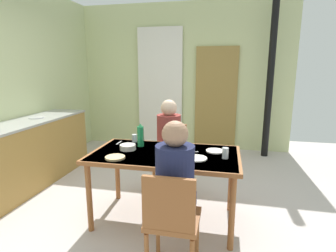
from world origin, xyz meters
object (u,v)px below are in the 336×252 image
object	(u,v)px
chair_near_diner	(172,218)
serving_bowl_center	(128,147)
water_bottle_green_near	(169,141)
chair_far_diner	(171,153)
water_bottle_green_far	(140,136)
person_far_diner	(169,135)
dining_table	(165,160)
person_near_diner	(175,176)
kitchen_counter	(23,155)

from	to	relation	value
chair_near_diner	serving_bowl_center	size ratio (longest dim) A/B	5.12
water_bottle_green_near	chair_far_diner	bearing A→B (deg)	100.40
water_bottle_green_far	chair_far_diner	bearing A→B (deg)	69.65
chair_near_diner	person_far_diner	world-z (taller)	person_far_diner
dining_table	person_near_diner	bearing A→B (deg)	-70.29
kitchen_counter	dining_table	world-z (taller)	kitchen_counter
kitchen_counter	dining_table	xyz separation A→B (m)	(2.05, -0.39, 0.23)
person_near_diner	serving_bowl_center	world-z (taller)	person_near_diner
person_far_diner	water_bottle_green_near	bearing A→B (deg)	102.56
dining_table	chair_far_diner	world-z (taller)	chair_far_diner
dining_table	water_bottle_green_near	size ratio (longest dim) A/B	5.31
chair_far_diner	water_bottle_green_far	size ratio (longest dim) A/B	3.39
kitchen_counter	person_far_diner	distance (m)	2.00
kitchen_counter	person_far_diner	size ratio (longest dim) A/B	3.04
person_near_diner	water_bottle_green_far	xyz separation A→B (m)	(-0.55, 0.82, 0.09)
dining_table	chair_near_diner	size ratio (longest dim) A/B	1.73
kitchen_counter	chair_near_diner	distance (m)	2.56
chair_near_diner	chair_far_diner	distance (m)	1.58
chair_near_diner	water_bottle_green_near	size ratio (longest dim) A/B	3.07
kitchen_counter	water_bottle_green_far	size ratio (longest dim) A/B	9.11
chair_far_diner	kitchen_counter	bearing A→B (deg)	11.02
dining_table	kitchen_counter	bearing A→B (deg)	169.17
chair_near_diner	serving_bowl_center	xyz separation A→B (m)	(-0.64, 0.80, 0.28)
dining_table	serving_bowl_center	distance (m)	0.42
person_far_diner	water_bottle_green_far	xyz separation A→B (m)	(-0.22, -0.46, 0.09)
serving_bowl_center	kitchen_counter	bearing A→B (deg)	167.49
person_far_diner	kitchen_counter	bearing A→B (deg)	7.12
kitchen_counter	person_far_diner	world-z (taller)	person_far_diner
dining_table	water_bottle_green_near	bearing A→B (deg)	-0.28
person_near_diner	dining_table	bearing A→B (deg)	109.71
serving_bowl_center	dining_table	bearing A→B (deg)	-3.92
kitchen_counter	water_bottle_green_far	world-z (taller)	water_bottle_green_far
dining_table	water_bottle_green_far	bearing A→B (deg)	150.19
dining_table	person_far_diner	distance (m)	0.65
kitchen_counter	person_near_diner	xyz separation A→B (m)	(2.28, -1.03, 0.33)
dining_table	serving_bowl_center	size ratio (longest dim) A/B	8.85
chair_far_diner	dining_table	bearing A→B (deg)	97.21
chair_near_diner	serving_bowl_center	world-z (taller)	chair_near_diner
person_near_diner	water_bottle_green_far	size ratio (longest dim) A/B	3.00
person_far_diner	serving_bowl_center	size ratio (longest dim) A/B	4.53
water_bottle_green_near	water_bottle_green_far	size ratio (longest dim) A/B	1.10
chair_far_diner	person_near_diner	xyz separation A→B (m)	(0.33, -1.41, 0.28)
water_bottle_green_near	serving_bowl_center	bearing A→B (deg)	176.43
kitchen_counter	water_bottle_green_far	bearing A→B (deg)	-6.93
dining_table	water_bottle_green_far	world-z (taller)	water_bottle_green_far
dining_table	person_far_diner	world-z (taller)	person_far_diner
serving_bowl_center	water_bottle_green_near	bearing A→B (deg)	-3.57
water_bottle_green_far	serving_bowl_center	world-z (taller)	water_bottle_green_far
chair_far_diner	water_bottle_green_far	distance (m)	0.73
dining_table	water_bottle_green_near	xyz separation A→B (m)	(0.04, -0.00, 0.21)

